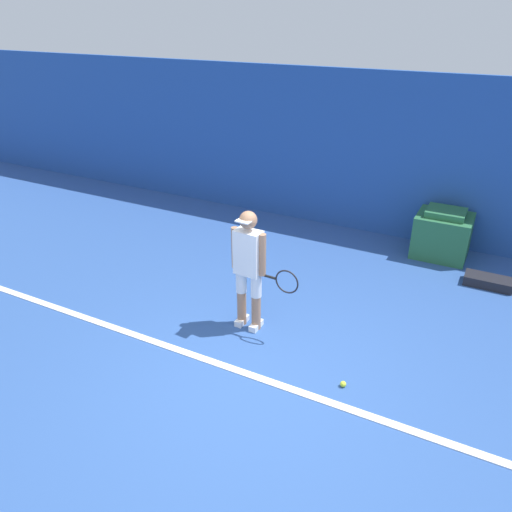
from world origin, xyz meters
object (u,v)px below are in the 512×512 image
tennis_player (249,266)px  equipment_bag (488,281)px  tennis_ball (343,384)px  covered_chair (442,234)px

tennis_player → equipment_bag: tennis_player is taller
tennis_ball → equipment_bag: size_ratio=0.10×
covered_chair → equipment_bag: bearing=-41.7°
tennis_ball → covered_chair: (0.37, 3.90, 0.35)m
covered_chair → tennis_player: bearing=-118.9°
equipment_bag → covered_chair: bearing=138.3°
covered_chair → equipment_bag: covered_chair is taller
tennis_player → covered_chair: bearing=64.4°
equipment_bag → tennis_ball: bearing=-110.9°
tennis_ball → covered_chair: bearing=84.5°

